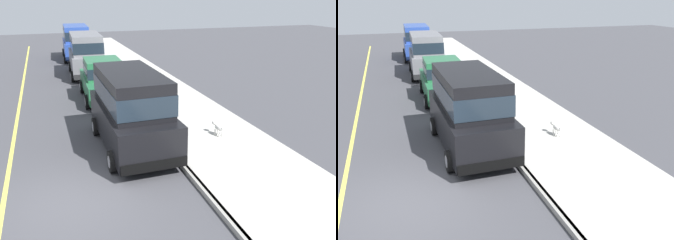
% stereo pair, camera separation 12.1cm
% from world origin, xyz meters
% --- Properties ---
extents(ground_plane, '(80.00, 80.00, 0.00)m').
position_xyz_m(ground_plane, '(0.00, 0.00, 0.00)').
color(ground_plane, '#424247').
extents(curb, '(0.16, 64.00, 0.14)m').
position_xyz_m(curb, '(3.20, 0.00, 0.07)').
color(curb, gray).
rests_on(curb, ground).
extents(sidewalk, '(3.60, 64.00, 0.14)m').
position_xyz_m(sidewalk, '(5.00, 0.00, 0.07)').
color(sidewalk, '#B7B5AD').
rests_on(sidewalk, ground).
extents(lane_centre_line, '(0.12, 57.60, 0.01)m').
position_xyz_m(lane_centre_line, '(-1.60, 0.00, 0.00)').
color(lane_centre_line, '#E0D64C').
rests_on(lane_centre_line, ground).
extents(car_black_van, '(2.19, 4.93, 2.52)m').
position_xyz_m(car_black_van, '(2.16, 2.69, 1.39)').
color(car_black_van, black).
rests_on(car_black_van, ground).
extents(car_green_sedan, '(2.11, 4.64, 1.92)m').
position_xyz_m(car_green_sedan, '(2.22, 8.67, 0.98)').
color(car_green_sedan, '#23663D').
rests_on(car_green_sedan, ground).
extents(car_grey_van, '(2.25, 4.96, 2.52)m').
position_xyz_m(car_grey_van, '(2.11, 14.13, 1.39)').
color(car_grey_van, slate).
rests_on(car_grey_van, ground).
extents(car_blue_van, '(2.24, 4.95, 2.52)m').
position_xyz_m(car_blue_van, '(2.09, 20.19, 1.39)').
color(car_blue_van, '#28479E').
rests_on(car_blue_van, ground).
extents(dog_white, '(0.24, 0.76, 0.49)m').
position_xyz_m(dog_white, '(5.14, 2.44, 0.43)').
color(dog_white, white).
rests_on(dog_white, sidewalk).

